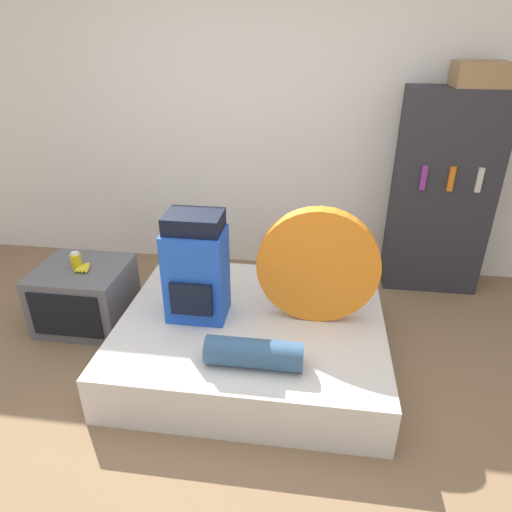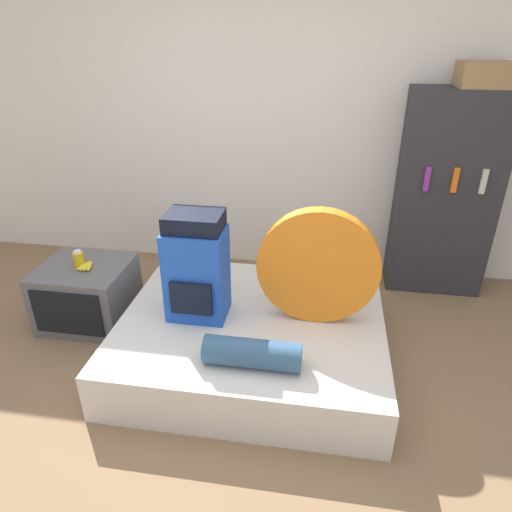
# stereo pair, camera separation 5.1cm
# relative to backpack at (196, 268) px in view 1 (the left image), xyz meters

# --- Properties ---
(ground_plane) EXTENTS (16.00, 16.00, 0.00)m
(ground_plane) POSITION_rel_backpack_xyz_m (0.23, -0.66, -0.67)
(ground_plane) COLOR #846647
(wall_back) EXTENTS (8.00, 0.05, 2.60)m
(wall_back) POSITION_rel_backpack_xyz_m (0.23, 1.44, 0.63)
(wall_back) COLOR white
(wall_back) RESTS_ON ground_plane
(bed) EXTENTS (1.70, 1.45, 0.32)m
(bed) POSITION_rel_backpack_xyz_m (0.35, 0.01, -0.50)
(bed) COLOR silver
(bed) RESTS_ON ground_plane
(backpack) EXTENTS (0.37, 0.31, 0.70)m
(backpack) POSITION_rel_backpack_xyz_m (0.00, 0.00, 0.00)
(backpack) COLOR blue
(backpack) RESTS_ON bed
(tent_bag) EXTENTS (0.76, 0.10, 0.76)m
(tent_bag) POSITION_rel_backpack_xyz_m (0.75, 0.07, 0.04)
(tent_bag) COLOR orange
(tent_bag) RESTS_ON bed
(sleeping_roll) EXTENTS (0.54, 0.16, 0.16)m
(sleeping_roll) POSITION_rel_backpack_xyz_m (0.43, -0.45, -0.26)
(sleeping_roll) COLOR #33567A
(sleeping_roll) RESTS_ON bed
(television) EXTENTS (0.63, 0.58, 0.46)m
(television) POSITION_rel_backpack_xyz_m (-0.94, 0.25, -0.43)
(television) COLOR #5B5B60
(television) RESTS_ON ground_plane
(canister) EXTENTS (0.08, 0.08, 0.12)m
(canister) POSITION_rel_backpack_xyz_m (-0.96, 0.25, -0.14)
(canister) COLOR gold
(canister) RESTS_ON television
(banana_bunch) EXTENTS (0.11, 0.15, 0.03)m
(banana_bunch) POSITION_rel_backpack_xyz_m (-0.89, 0.24, -0.19)
(banana_bunch) COLOR yellow
(banana_bunch) RESTS_ON television
(bookshelf) EXTENTS (0.75, 0.34, 1.63)m
(bookshelf) POSITION_rel_backpack_xyz_m (1.71, 1.21, 0.15)
(bookshelf) COLOR #2D2D33
(bookshelf) RESTS_ON ground_plane
(cardboard_box) EXTENTS (0.36, 0.30, 0.17)m
(cardboard_box) POSITION_rel_backpack_xyz_m (1.82, 1.21, 1.05)
(cardboard_box) COLOR #99754C
(cardboard_box) RESTS_ON bookshelf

